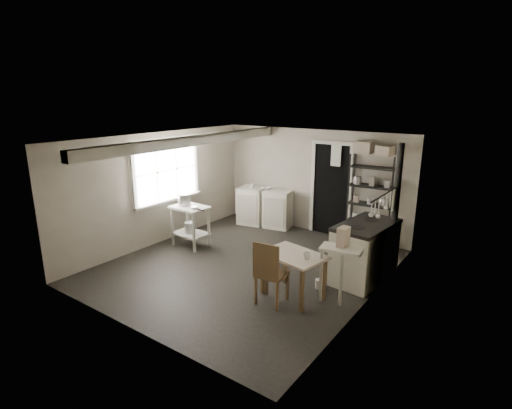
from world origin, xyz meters
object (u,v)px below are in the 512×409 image
Objects in this scene: stove at (365,255)px; flour_sack at (354,234)px; stockpot at (184,201)px; chair at (272,272)px; work_table at (293,274)px; prep_table at (191,227)px; shelf_rack at (371,201)px; base_cabinets at (265,206)px.

stove reaches higher than flour_sack.
stockpot is 0.28× the size of chair.
prep_table is at bearing 166.90° from work_table.
stove is 1.35× the size of work_table.
shelf_rack is at bearing 77.93° from chair.
stockpot is at bearing 167.51° from work_table.
work_table is 0.39m from chair.
work_table is 2.61m from flour_sack.
stove is (3.47, 0.57, 0.04)m from prep_table.
work_table is at bearing -88.48° from flour_sack.
prep_table is 3.01× the size of stockpot.
stockpot is at bearing -145.98° from flour_sack.
prep_table is 0.84× the size of chair.
work_table is (2.33, -2.67, -0.08)m from base_cabinets.
flour_sack is (-0.23, -0.18, -0.71)m from shelf_rack.
shelf_rack is 1.90× the size of chair.
prep_table is 1.59× the size of flour_sack.
shelf_rack is 1.73m from stove.
chair reaches higher than base_cabinets.
shelf_rack is at bearing 39.09° from flour_sack.
work_table is (-0.66, -1.22, -0.06)m from stove.
stockpot is (-0.15, 0.00, 0.54)m from prep_table.
work_table is at bearing -12.49° from stockpot.
prep_table is 0.91× the size of work_table.
base_cabinets is at bearing 119.62° from chair.
work_table is (2.81, -0.65, -0.02)m from prep_table.
work_table is at bearing -112.37° from stove.
base_cabinets is 3.71m from chair.
stockpot reaches higher than stove.
stockpot is 0.15× the size of shelf_rack.
stove is 1.58m from flour_sack.
shelf_rack is 1.51× the size of stove.
chair is at bearing -91.87° from flour_sack.
shelf_rack is 3.18m from chair.
shelf_rack reaches higher than base_cabinets.
work_table is 0.93× the size of chair.
base_cabinets is 0.71× the size of shelf_rack.
prep_table reaches higher than work_table.
chair is 1.88× the size of flour_sack.
prep_table is 3.52m from stove.
stove is at bearing 8.86° from stockpot.
chair is at bearing -65.45° from base_cabinets.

